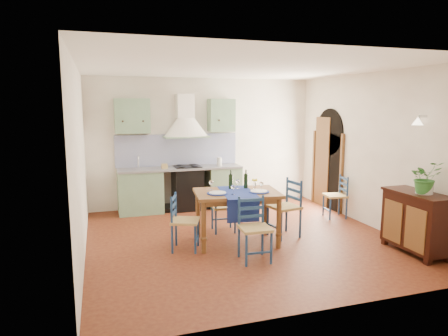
{
  "coord_description": "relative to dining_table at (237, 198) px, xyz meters",
  "views": [
    {
      "loc": [
        -2.24,
        -6.04,
        2.21
      ],
      "look_at": [
        -0.23,
        0.3,
        1.16
      ],
      "focal_mm": 32.0,
      "sensor_mm": 36.0,
      "label": 1
    }
  ],
  "objects": [
    {
      "name": "ceiling",
      "position": [
        0.15,
        0.17,
        2.06
      ],
      "size": [
        5.0,
        5.0,
        0.01
      ],
      "primitive_type": "cube",
      "color": "white",
      "rests_on": "back_wall"
    },
    {
      "name": "right_wall",
      "position": [
        2.65,
        0.44,
        0.59
      ],
      "size": [
        0.26,
        5.0,
        2.8
      ],
      "color": "white",
      "rests_on": "ground"
    },
    {
      "name": "sideboard",
      "position": [
        2.41,
        -1.23,
        -0.24
      ],
      "size": [
        0.5,
        1.05,
        0.94
      ],
      "color": "black",
      "rests_on": "ground"
    },
    {
      "name": "chair_spare",
      "position": [
        2.38,
        0.81,
        -0.31
      ],
      "size": [
        0.45,
        0.45,
        0.84
      ],
      "color": "navy",
      "rests_on": "ground"
    },
    {
      "name": "chair_right",
      "position": [
        0.9,
        0.07,
        -0.24
      ],
      "size": [
        0.53,
        0.53,
        0.98
      ],
      "color": "navy",
      "rests_on": "ground"
    },
    {
      "name": "potted_plant",
      "position": [
        2.43,
        -1.33,
        0.43
      ],
      "size": [
        0.48,
        0.43,
        0.48
      ],
      "primitive_type": "imported",
      "rotation": [
        0.0,
        0.0,
        -0.15
      ],
      "color": "#30732D",
      "rests_on": "sideboard"
    },
    {
      "name": "chair_near",
      "position": [
        -0.01,
        -0.76,
        -0.28
      ],
      "size": [
        0.45,
        0.45,
        0.91
      ],
      "color": "navy",
      "rests_on": "ground"
    },
    {
      "name": "dining_table",
      "position": [
        0.0,
        0.0,
        0.0
      ],
      "size": [
        1.43,
        1.1,
        1.16
      ],
      "color": "brown",
      "rests_on": "ground"
    },
    {
      "name": "left_wall",
      "position": [
        -2.35,
        0.17,
        0.65
      ],
      "size": [
        0.04,
        5.0,
        2.8
      ],
      "primitive_type": "cube",
      "color": "white",
      "rests_on": "ground"
    },
    {
      "name": "back_wall",
      "position": [
        -0.32,
        2.46,
        0.3
      ],
      "size": [
        5.0,
        0.96,
        2.8
      ],
      "color": "white",
      "rests_on": "ground"
    },
    {
      "name": "chair_left",
      "position": [
        -0.9,
        -0.05,
        -0.3
      ],
      "size": [
        0.52,
        0.52,
        0.87
      ],
      "color": "navy",
      "rests_on": "ground"
    },
    {
      "name": "floor",
      "position": [
        0.15,
        0.17,
        -0.75
      ],
      "size": [
        5.0,
        5.0,
        0.0
      ],
      "primitive_type": "plane",
      "color": "#46170F",
      "rests_on": "ground"
    },
    {
      "name": "chair_far",
      "position": [
        -0.03,
        0.62,
        -0.31
      ],
      "size": [
        0.43,
        0.43,
        0.85
      ],
      "color": "navy",
      "rests_on": "ground"
    }
  ]
}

